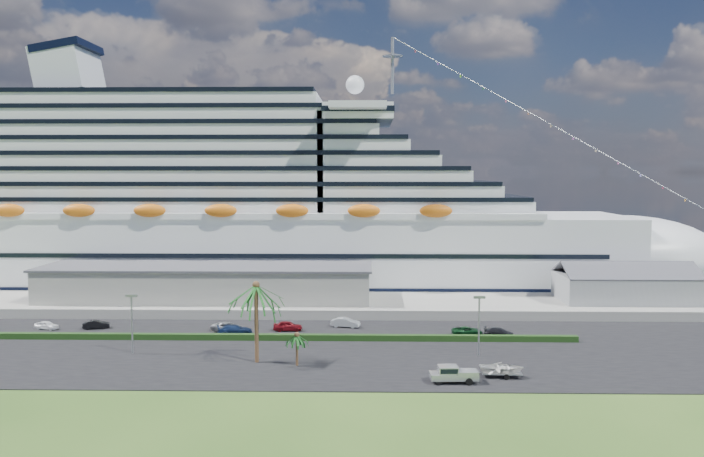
{
  "coord_description": "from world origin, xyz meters",
  "views": [
    {
      "loc": [
        4.56,
        -84.95,
        25.26
      ],
      "look_at": [
        2.09,
        30.0,
        15.82
      ],
      "focal_mm": 35.0,
      "sensor_mm": 36.0,
      "label": 1
    }
  ],
  "objects_px": {
    "boat_trailer": "(502,368)",
    "cruise_ship": "(247,212)",
    "pickup_truck": "(453,373)",
    "parked_car_3": "(235,330)"
  },
  "relations": [
    {
      "from": "boat_trailer",
      "to": "cruise_ship",
      "type": "bearing_deg",
      "value": 122.84
    },
    {
      "from": "parked_car_3",
      "to": "cruise_ship",
      "type": "bearing_deg",
      "value": -9.99
    },
    {
      "from": "pickup_truck",
      "to": "parked_car_3",
      "type": "bearing_deg",
      "value": 142.53
    },
    {
      "from": "cruise_ship",
      "to": "pickup_truck",
      "type": "height_order",
      "value": "cruise_ship"
    },
    {
      "from": "boat_trailer",
      "to": "parked_car_3",
      "type": "bearing_deg",
      "value": 149.97
    },
    {
      "from": "cruise_ship",
      "to": "parked_car_3",
      "type": "relative_size",
      "value": 35.51
    },
    {
      "from": "pickup_truck",
      "to": "boat_trailer",
      "type": "height_order",
      "value": "pickup_truck"
    },
    {
      "from": "pickup_truck",
      "to": "cruise_ship",
      "type": "bearing_deg",
      "value": 118.08
    },
    {
      "from": "pickup_truck",
      "to": "boat_trailer",
      "type": "distance_m",
      "value": 6.62
    },
    {
      "from": "parked_car_3",
      "to": "pickup_truck",
      "type": "xyz_separation_m",
      "value": [
        30.82,
        -23.63,
        0.33
      ]
    }
  ]
}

